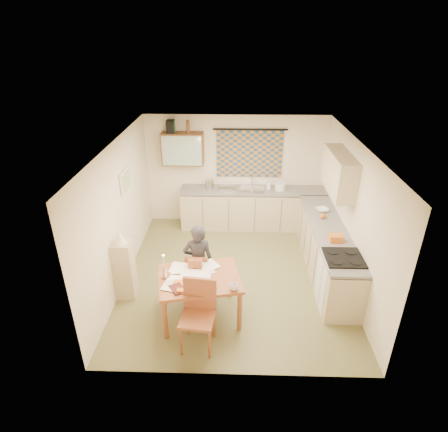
{
  "coord_description": "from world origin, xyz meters",
  "views": [
    {
      "loc": [
        -0.02,
        -5.76,
        4.15
      ],
      "look_at": [
        -0.2,
        0.2,
        1.13
      ],
      "focal_mm": 30.0,
      "sensor_mm": 36.0,
      "label": 1
    }
  ],
  "objects_px": {
    "chair_far": "(199,281)",
    "person": "(198,262)",
    "counter_right": "(326,250)",
    "stove": "(340,282)",
    "counter_back": "(254,208)",
    "shelf_stand": "(124,270)",
    "dining_table": "(200,297)"
  },
  "relations": [
    {
      "from": "counter_back",
      "to": "stove",
      "type": "height_order",
      "value": "stove"
    },
    {
      "from": "counter_back",
      "to": "shelf_stand",
      "type": "xyz_separation_m",
      "value": [
        -2.28,
        -2.6,
        0.08
      ]
    },
    {
      "from": "chair_far",
      "to": "person",
      "type": "bearing_deg",
      "value": 107.46
    },
    {
      "from": "counter_right",
      "to": "stove",
      "type": "xyz_separation_m",
      "value": [
        0.0,
        -1.0,
        0.02
      ]
    },
    {
      "from": "dining_table",
      "to": "chair_far",
      "type": "height_order",
      "value": "chair_far"
    },
    {
      "from": "stove",
      "to": "dining_table",
      "type": "distance_m",
      "value": 2.26
    },
    {
      "from": "dining_table",
      "to": "chair_far",
      "type": "bearing_deg",
      "value": 86.54
    },
    {
      "from": "counter_right",
      "to": "stove",
      "type": "bearing_deg",
      "value": -90.0
    },
    {
      "from": "dining_table",
      "to": "stove",
      "type": "bearing_deg",
      "value": -2.81
    },
    {
      "from": "counter_right",
      "to": "stove",
      "type": "height_order",
      "value": "stove"
    },
    {
      "from": "counter_right",
      "to": "shelf_stand",
      "type": "height_order",
      "value": "shelf_stand"
    },
    {
      "from": "counter_back",
      "to": "dining_table",
      "type": "xyz_separation_m",
      "value": [
        -0.97,
        -3.07,
        -0.07
      ]
    },
    {
      "from": "counter_back",
      "to": "counter_right",
      "type": "relative_size",
      "value": 1.12
    },
    {
      "from": "chair_far",
      "to": "person",
      "type": "relative_size",
      "value": 0.61
    },
    {
      "from": "chair_far",
      "to": "person",
      "type": "xyz_separation_m",
      "value": [
        0.01,
        -0.04,
        0.42
      ]
    },
    {
      "from": "chair_far",
      "to": "counter_back",
      "type": "bearing_deg",
      "value": -109.09
    },
    {
      "from": "counter_right",
      "to": "dining_table",
      "type": "bearing_deg",
      "value": -149.49
    },
    {
      "from": "person",
      "to": "shelf_stand",
      "type": "distance_m",
      "value": 1.25
    },
    {
      "from": "dining_table",
      "to": "shelf_stand",
      "type": "relative_size",
      "value": 1.31
    },
    {
      "from": "dining_table",
      "to": "person",
      "type": "relative_size",
      "value": 1.02
    },
    {
      "from": "counter_right",
      "to": "shelf_stand",
      "type": "xyz_separation_m",
      "value": [
        -3.54,
        -0.85,
        0.08
      ]
    },
    {
      "from": "stove",
      "to": "shelf_stand",
      "type": "relative_size",
      "value": 0.9
    },
    {
      "from": "stove",
      "to": "shelf_stand",
      "type": "bearing_deg",
      "value": 177.57
    },
    {
      "from": "counter_right",
      "to": "chair_far",
      "type": "distance_m",
      "value": 2.44
    },
    {
      "from": "chair_far",
      "to": "shelf_stand",
      "type": "bearing_deg",
      "value": 8.19
    },
    {
      "from": "counter_back",
      "to": "stove",
      "type": "bearing_deg",
      "value": -65.31
    },
    {
      "from": "stove",
      "to": "person",
      "type": "bearing_deg",
      "value": 174.89
    },
    {
      "from": "counter_right",
      "to": "dining_table",
      "type": "relative_size",
      "value": 2.14
    },
    {
      "from": "person",
      "to": "stove",
      "type": "bearing_deg",
      "value": 170.48
    },
    {
      "from": "counter_right",
      "to": "counter_back",
      "type": "bearing_deg",
      "value": 125.79
    },
    {
      "from": "counter_back",
      "to": "chair_far",
      "type": "bearing_deg",
      "value": -112.75
    },
    {
      "from": "chair_far",
      "to": "person",
      "type": "distance_m",
      "value": 0.42
    }
  ]
}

